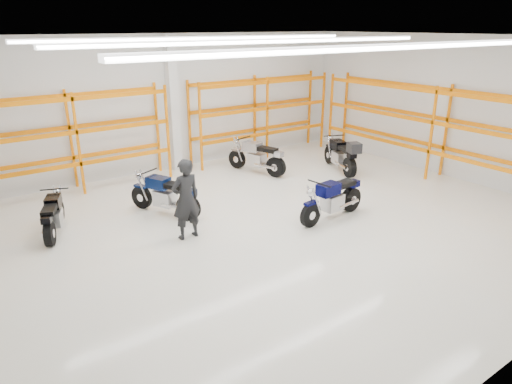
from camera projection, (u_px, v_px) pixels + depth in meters
ground at (279, 223)px, 11.61m from camera, size 14.00×14.00×0.00m
room_shell at (281, 93)px, 10.50m from camera, size 14.02×12.02×4.51m
motorcycle_main at (335, 199)px, 11.79m from camera, size 2.24×0.74×1.10m
motorcycle_back_a at (53, 217)px, 10.86m from camera, size 0.96×1.88×0.97m
motorcycle_back_b at (167, 196)px, 11.98m from camera, size 1.13×2.11×1.11m
motorcycle_back_c at (259, 158)px, 15.37m from camera, size 0.99×2.25×1.14m
motorcycle_back_d at (342, 155)px, 15.46m from camera, size 1.14×2.30×1.22m
standing_man at (186, 199)px, 10.52m from camera, size 0.72×0.49×1.94m
structural_column at (173, 104)px, 15.28m from camera, size 0.32×0.32×4.50m
pallet_racking_back_left at (73, 133)px, 13.33m from camera, size 5.67×0.87×3.00m
pallet_racking_back_right at (261, 109)px, 17.03m from camera, size 5.67×0.87×3.00m
pallet_racking_side at (440, 123)px, 14.52m from camera, size 0.87×9.07×3.00m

